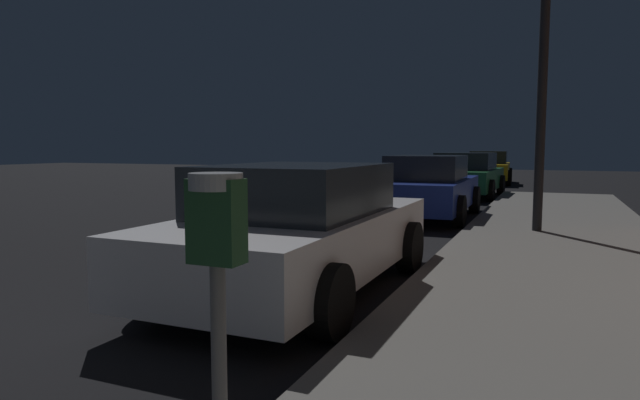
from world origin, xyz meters
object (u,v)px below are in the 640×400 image
Objects in this scene: car_white at (299,229)px; car_blue at (428,187)px; car_green at (466,175)px; parking_meter at (217,268)px; car_yellow_cab at (489,168)px; street_lamp at (545,25)px.

car_white is 6.90m from car_blue.
car_blue is 0.98× the size of car_green.
parking_meter is 23.61m from car_yellow_cab.
car_blue is 0.80× the size of street_lamp.
car_white is at bearing -90.00° from car_green.
car_green is (0.00, 12.75, -0.00)m from car_white.
street_lamp is at bearing 84.31° from parking_meter.
parking_meter is at bearing -68.85° from car_white.
car_green is 6.90m from car_yellow_cab.
car_white is 0.82× the size of street_lamp.
parking_meter is 9.11m from street_lamp.
car_blue and car_yellow_cab have the same top height.
street_lamp reaches higher than car_green.
car_blue is at bearing -90.00° from car_yellow_cab.
car_white is at bearing 111.15° from parking_meter.
street_lamp is (2.38, -7.94, 2.99)m from car_green.
car_green is at bearing 90.01° from car_blue.
car_yellow_cab is (0.00, 6.90, -0.01)m from car_green.
car_yellow_cab is (-0.00, 12.75, -0.00)m from car_blue.
car_blue is (-1.51, 10.81, -0.50)m from parking_meter.
car_green is (-1.51, 16.66, -0.49)m from parking_meter.
car_white is 6.14m from street_lamp.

